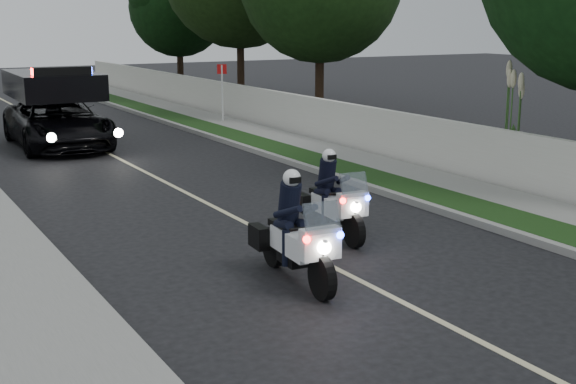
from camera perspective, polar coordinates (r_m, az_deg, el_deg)
name	(u,v)px	position (r m, az deg, el deg)	size (l,w,h in m)	color
ground	(368,285)	(12.60, 5.96, -6.87)	(120.00, 120.00, 0.00)	black
curb_right	(285,160)	(22.90, -0.21, 2.36)	(0.20, 60.00, 0.15)	gray
grass_verge	(305,158)	(23.25, 1.30, 2.52)	(1.20, 60.00, 0.16)	#193814
sidewalk_right	(341,154)	(23.93, 3.97, 2.79)	(1.40, 60.00, 0.16)	gray
property_wall	(368,131)	(24.39, 5.96, 4.54)	(0.22, 60.00, 1.50)	beige
lane_marking	(154,176)	(21.24, -9.89, 1.15)	(0.12, 50.00, 0.01)	#BFB78C
police_moto_left	(296,281)	(12.72, 0.57, -6.62)	(0.76, 2.18, 1.85)	white
police_moto_right	(332,236)	(15.29, 3.24, -3.26)	(0.71, 2.04, 1.73)	silver
police_suv	(59,147)	(26.81, -16.55, 3.20)	(2.76, 5.97, 2.90)	black
sign_post	(223,125)	(31.23, -4.84, 4.99)	(0.39, 0.39, 2.49)	red
pampas_far	(510,185)	(20.66, 16.07, 0.49)	(1.24, 1.24, 3.55)	beige
tree_right_c	(319,121)	(32.30, 2.32, 5.28)	(6.61, 6.61, 11.02)	#173510
tree_right_d	(241,104)	(38.77, -3.48, 6.53)	(7.53, 7.53, 12.54)	#1E3A13
tree_right_e	(181,92)	(45.22, -7.91, 7.33)	(5.56, 5.56, 9.27)	black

